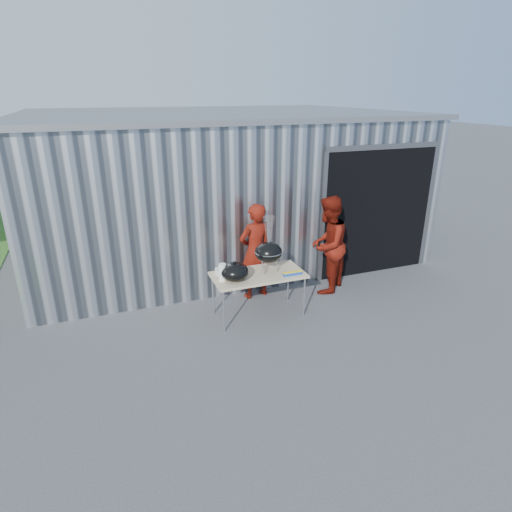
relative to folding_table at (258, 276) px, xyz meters
name	(u,v)px	position (x,y,z in m)	size (l,w,h in m)	color
ground	(252,344)	(-0.41, -0.80, -0.71)	(80.00, 80.00, 0.00)	#424245
building	(221,181)	(0.50, 3.79, 0.83)	(8.20, 6.20, 3.10)	silver
folding_table	(258,276)	(0.00, 0.00, 0.00)	(1.50, 0.75, 0.75)	tan
kettle_grill	(269,248)	(0.19, 0.03, 0.46)	(0.45, 0.45, 0.94)	black
grill_lid	(235,272)	(-0.43, -0.10, 0.18)	(0.44, 0.44, 0.32)	black
paper_towels	(222,272)	(-0.62, -0.05, 0.18)	(0.12, 0.12, 0.28)	white
white_tub	(222,271)	(-0.55, 0.20, 0.09)	(0.20, 0.15, 0.10)	white
foil_box	(293,273)	(0.50, -0.25, 0.07)	(0.32, 0.05, 0.06)	#173E96
person_cook	(255,251)	(0.21, 0.69, 0.16)	(0.63, 0.42, 1.74)	#5D1108
person_bystander	(327,245)	(1.53, 0.45, 0.19)	(0.88, 0.68, 1.81)	#5D1108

